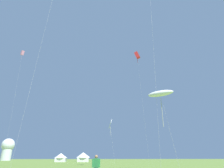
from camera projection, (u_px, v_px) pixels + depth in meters
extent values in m
cube|color=white|center=(110.00, 124.00, 46.27)|extent=(0.81, 2.44, 2.35)
cylinder|color=#A4A4A4|center=(110.00, 131.00, 45.67)|extent=(0.07, 0.07, 2.09)
cylinder|color=#B2B2B7|center=(113.00, 143.00, 43.58)|extent=(0.88, 2.38, 9.12)
cube|color=pink|center=(22.00, 53.00, 66.12)|extent=(1.32, 1.29, 1.65)
cylinder|color=#A9627C|center=(22.00, 56.00, 65.62)|extent=(0.05, 0.05, 1.93)
cylinder|color=#B2B2B7|center=(14.00, 102.00, 59.43)|extent=(0.81, 0.94, 35.23)
cylinder|color=#B2B2B7|center=(41.00, 44.00, 31.32)|extent=(2.34, 1.87, 37.72)
cube|color=red|center=(137.00, 55.00, 68.18)|extent=(2.33, 1.98, 2.70)
cylinder|color=maroon|center=(137.00, 60.00, 67.54)|extent=(0.08, 0.08, 2.25)
cylinder|color=#B2B2B7|center=(143.00, 103.00, 61.60)|extent=(1.75, 0.71, 35.49)
cylinder|color=#B2B2B7|center=(154.00, 50.00, 31.01)|extent=(1.64, 2.28, 35.69)
ellipsoid|color=white|center=(160.00, 93.00, 27.68)|extent=(3.85, 3.36, 1.14)
cylinder|color=#A4A4A4|center=(162.00, 112.00, 26.70)|extent=(0.09, 0.09, 4.05)
cylinder|color=#B2B2B7|center=(170.00, 129.00, 25.43)|extent=(1.22, 1.07, 10.18)
cube|color=#338C4C|center=(96.00, 163.00, 13.34)|extent=(0.42, 0.34, 0.60)
sphere|color=#9E7051|center=(96.00, 157.00, 13.49)|extent=(0.22, 0.22, 0.22)
cylinder|color=#338C4C|center=(93.00, 163.00, 13.31)|extent=(0.09, 0.09, 0.55)
cylinder|color=#338C4C|center=(100.00, 163.00, 13.36)|extent=(0.09, 0.09, 0.55)
cube|color=white|center=(61.00, 160.00, 68.15)|extent=(3.64, 3.64, 1.37)
cone|color=white|center=(61.00, 156.00, 68.68)|extent=(4.55, 4.55, 1.59)
cube|color=white|center=(83.00, 160.00, 68.87)|extent=(4.01, 4.01, 1.50)
cone|color=white|center=(83.00, 155.00, 69.45)|extent=(5.02, 5.02, 1.76)
cylinder|color=white|center=(6.00, 154.00, 97.87)|extent=(4.80, 4.80, 6.00)
sphere|color=white|center=(8.00, 145.00, 99.51)|extent=(6.40, 6.40, 6.40)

